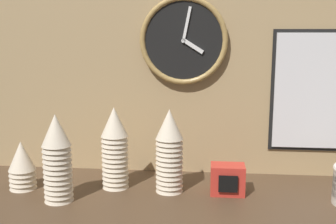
# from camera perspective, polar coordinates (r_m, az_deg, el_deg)

# --- Properties ---
(ground_plane) EXTENTS (1.60, 0.56, 0.04)m
(ground_plane) POSITION_cam_1_polar(r_m,az_deg,el_deg) (1.39, 2.93, -12.21)
(ground_plane) COLOR #4C3826
(wall_tiled_back) EXTENTS (1.60, 0.03, 1.05)m
(wall_tiled_back) POSITION_cam_1_polar(r_m,az_deg,el_deg) (1.54, 3.59, 10.86)
(wall_tiled_back) COLOR tan
(wall_tiled_back) RESTS_ON ground_plane
(cup_stack_left) EXTENTS (0.09, 0.09, 0.28)m
(cup_stack_left) POSITION_cam_1_polar(r_m,az_deg,el_deg) (1.35, -14.79, -6.06)
(cup_stack_left) COLOR beige
(cup_stack_left) RESTS_ON ground_plane
(cup_stack_far_left) EXTENTS (0.09, 0.09, 0.16)m
(cup_stack_far_left) POSITION_cam_1_polar(r_m,az_deg,el_deg) (1.51, -19.18, -6.80)
(cup_stack_far_left) COLOR beige
(cup_stack_far_left) RESTS_ON ground_plane
(cup_stack_center) EXTENTS (0.09, 0.09, 0.28)m
(cup_stack_center) POSITION_cam_1_polar(r_m,az_deg,el_deg) (1.39, 0.18, -5.28)
(cup_stack_center) COLOR beige
(cup_stack_center) RESTS_ON ground_plane
(cup_stack_center_left) EXTENTS (0.09, 0.09, 0.28)m
(cup_stack_center_left) POSITION_cam_1_polar(r_m,az_deg,el_deg) (1.43, -7.22, -4.82)
(cup_stack_center_left) COLOR beige
(cup_stack_center_left) RESTS_ON ground_plane
(wall_clock) EXTENTS (0.31, 0.03, 0.31)m
(wall_clock) POSITION_cam_1_polar(r_m,az_deg,el_deg) (1.52, 2.13, 9.64)
(wall_clock) COLOR black
(menu_board) EXTENTS (0.36, 0.01, 0.43)m
(menu_board) POSITION_cam_1_polar(r_m,az_deg,el_deg) (1.59, 20.19, 2.63)
(menu_board) COLOR black
(napkin_dispenser) EXTENTS (0.11, 0.08, 0.10)m
(napkin_dispenser) POSITION_cam_1_polar(r_m,az_deg,el_deg) (1.41, 8.07, -9.02)
(napkin_dispenser) COLOR red
(napkin_dispenser) RESTS_ON ground_plane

